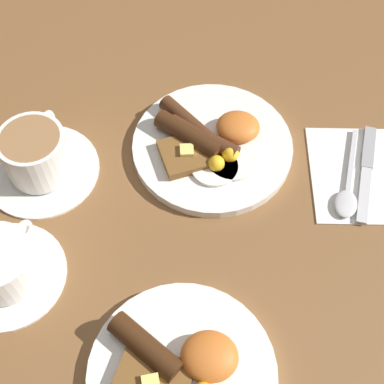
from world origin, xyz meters
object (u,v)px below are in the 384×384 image
at_px(teacup_far, 2,266).
at_px(teacup_near, 38,157).
at_px(knife, 367,167).
at_px(spoon, 347,194).
at_px(breakfast_plate_near, 211,144).
at_px(breakfast_plate_far, 179,372).

bearing_deg(teacup_far, teacup_near, -89.84).
distance_m(teacup_far, knife, 0.53).
xyz_separation_m(teacup_near, teacup_far, (-0.00, 0.17, -0.01)).
xyz_separation_m(knife, spoon, (0.03, 0.05, 0.00)).
distance_m(teacup_near, knife, 0.48).
height_order(knife, spoon, spoon).
height_order(breakfast_plate_near, breakfast_plate_far, breakfast_plate_far).
xyz_separation_m(breakfast_plate_near, breakfast_plate_far, (0.00, 0.34, -0.00)).
distance_m(breakfast_plate_far, teacup_near, 0.36).
relative_size(knife, spoon, 1.05).
height_order(breakfast_plate_far, spoon, breakfast_plate_far).
bearing_deg(teacup_far, breakfast_plate_far, 157.95).
height_order(teacup_near, spoon, teacup_near).
distance_m(teacup_near, spoon, 0.45).
distance_m(breakfast_plate_near, spoon, 0.21).
bearing_deg(breakfast_plate_near, knife, 177.93).
bearing_deg(teacup_far, knife, -154.14).
bearing_deg(teacup_near, spoon, -178.67).
bearing_deg(breakfast_plate_near, teacup_near, 16.03).
distance_m(knife, spoon, 0.06).
height_order(breakfast_plate_near, teacup_near, teacup_near).
relative_size(breakfast_plate_near, breakfast_plate_far, 1.08).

